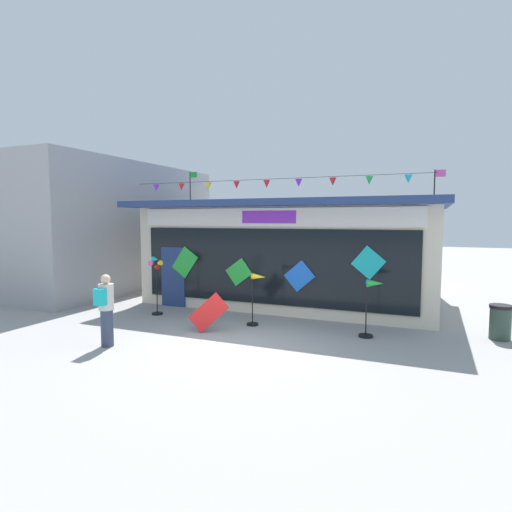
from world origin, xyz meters
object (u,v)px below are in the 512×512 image
Objects in this scene: person_near_camera at (106,309)px; wind_spinner_left at (256,294)px; trash_bin at (500,322)px; display_kite_on_ground at (209,313)px; wind_spinner_center_left at (372,300)px; wind_spinner_far_left at (156,275)px; kite_shop_building at (297,251)px.

wind_spinner_left is at bearing -131.71° from person_near_camera.
wind_spinner_left is 6.13m from trash_bin.
wind_spinner_center_left is at bearing 15.90° from display_kite_on_ground.
trash_bin is at bearing 6.63° from wind_spinner_far_left.
kite_shop_building reaches higher than display_kite_on_ground.
person_near_camera reaches higher than display_kite_on_ground.
person_near_camera is at bearing -107.70° from kite_shop_building.
kite_shop_building reaches higher than trash_bin.
display_kite_on_ground is (-6.89, -2.21, 0.09)m from trash_bin.
wind_spinner_center_left is at bearing 0.08° from wind_spinner_far_left.
person_near_camera is 2.56m from display_kite_on_ground.
person_near_camera is at bearing -128.46° from wind_spinner_left.
trash_bin is at bearing 20.20° from wind_spinner_center_left.
wind_spinner_far_left is 2.80m from display_kite_on_ground.
kite_shop_building is at bearing 81.93° from display_kite_on_ground.
kite_shop_building reaches higher than wind_spinner_center_left.
wind_spinner_left reaches higher than display_kite_on_ground.
wind_spinner_left is 1.48× the size of display_kite_on_ground.
wind_spinner_far_left is at bearing -173.37° from trash_bin.
wind_spinner_center_left is 0.88× the size of person_near_camera.
wind_spinner_far_left is at bearing -77.19° from person_near_camera.
wind_spinner_far_left is 1.08× the size of person_near_camera.
person_near_camera is at bearing -150.53° from wind_spinner_center_left.
kite_shop_building is 7.66m from person_near_camera.
wind_spinner_far_left reaches higher than wind_spinner_left.
wind_spinner_far_left reaches higher than person_near_camera.
person_near_camera is at bearing -128.15° from display_kite_on_ground.
wind_spinner_center_left is at bearing -159.80° from trash_bin.
wind_spinner_left is at bearing 50.97° from display_kite_on_ground.
wind_spinner_far_left is at bearing 179.46° from wind_spinner_left.
kite_shop_building is 5.95× the size of person_near_camera.
trash_bin is 0.88× the size of display_kite_on_ground.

